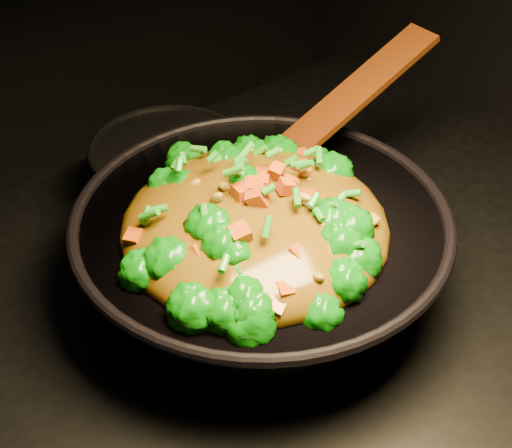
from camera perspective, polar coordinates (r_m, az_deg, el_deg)
wok at (r=0.98m, az=0.37°, el=-2.45°), size 0.55×0.55×0.13m
stir_fry at (r=0.89m, az=-0.09°, el=2.13°), size 0.35×0.35×0.11m
spatula at (r=1.05m, az=5.90°, el=8.33°), size 0.32×0.06×0.14m
back_pot at (r=1.12m, az=-6.22°, el=3.22°), size 0.23×0.23×0.12m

